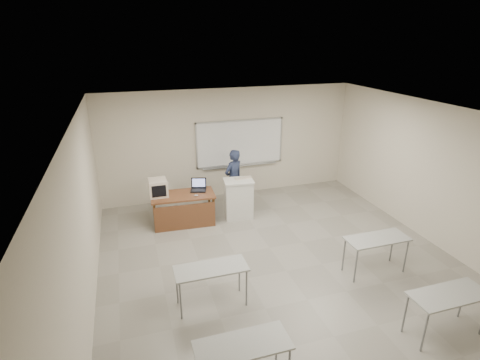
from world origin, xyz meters
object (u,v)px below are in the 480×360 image
object	(u,v)px
podium	(238,199)
laptop	(198,188)
mouse	(196,195)
keyboard	(243,178)
presenter	(234,179)
instructor_desk	(184,204)
crt_monitor	(158,188)
whiteboard	(240,143)

from	to	relation	value
podium	laptop	bearing A→B (deg)	171.88
mouse	keyboard	bearing A→B (deg)	-16.37
podium	keyboard	distance (m)	0.53
laptop	presenter	size ratio (longest dim) A/B	0.23
instructor_desk	mouse	bearing A→B (deg)	-13.95
instructor_desk	presenter	distance (m)	1.55
crt_monitor	whiteboard	bearing A→B (deg)	27.05
laptop	keyboard	bearing A→B (deg)	7.20
presenter	whiteboard	bearing A→B (deg)	-145.29
instructor_desk	crt_monitor	size ratio (longest dim) A/B	3.14
mouse	presenter	bearing A→B (deg)	7.02
podium	crt_monitor	size ratio (longest dim) A/B	2.09
whiteboard	presenter	size ratio (longest dim) A/B	1.56
keyboard	whiteboard	bearing A→B (deg)	67.47
crt_monitor	keyboard	bearing A→B (deg)	-4.28
podium	whiteboard	bearing A→B (deg)	78.16
presenter	podium	bearing A→B (deg)	57.30
podium	instructor_desk	bearing A→B (deg)	-172.52
mouse	keyboard	distance (m)	1.26
instructor_desk	crt_monitor	xyz separation A→B (m)	(-0.55, 0.24, 0.39)
mouse	keyboard	size ratio (longest dim) A/B	0.23
whiteboard	keyboard	world-z (taller)	whiteboard
whiteboard	keyboard	xyz separation A→B (m)	(-0.35, -1.39, -0.48)
whiteboard	mouse	distance (m)	2.33
instructor_desk	podium	xyz separation A→B (m)	(1.36, 0.01, -0.05)
keyboard	podium	bearing A→B (deg)	-160.30
keyboard	instructor_desk	bearing A→B (deg)	175.12
instructor_desk	podium	bearing A→B (deg)	3.62
whiteboard	crt_monitor	size ratio (longest dim) A/B	5.23
keyboard	presenter	size ratio (longest dim) A/B	0.26
instructor_desk	keyboard	bearing A→B (deg)	6.61
crt_monitor	laptop	bearing A→B (deg)	1.77
mouse	podium	bearing A→B (deg)	-19.42
laptop	keyboard	xyz separation A→B (m)	(1.11, -0.18, 0.19)
keyboard	presenter	distance (m)	0.56
podium	laptop	size ratio (longest dim) A/B	2.69
whiteboard	crt_monitor	world-z (taller)	whiteboard
presenter	mouse	bearing A→B (deg)	3.77
laptop	mouse	size ratio (longest dim) A/B	3.89
whiteboard	laptop	xyz separation A→B (m)	(-1.46, -1.21, -0.67)
crt_monitor	laptop	world-z (taller)	crt_monitor
whiteboard	laptop	bearing A→B (deg)	-140.33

